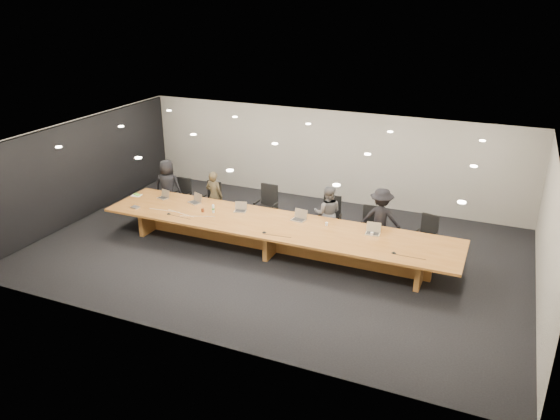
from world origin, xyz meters
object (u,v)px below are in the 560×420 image
object	(u,v)px
laptop_e	(373,229)
av_box	(135,207)
laptop_c	(240,207)
amber_mug	(203,210)
person_c	(328,213)
laptop_d	(298,215)
mic_right	(394,253)
mic_left	(169,214)
person_a	(168,186)
person_d	(381,219)
chair_mid_right	(330,217)
laptop_b	(194,198)
mic_center	(264,232)
paper_cup_far	(372,234)
conference_table	(275,232)
laptop_a	(163,194)
chair_far_left	(182,195)
water_bottle	(213,209)
person_b	(214,196)
chair_right	(369,226)
paper_cup_near	(327,224)
chair_left	(211,200)
chair_mid_left	(266,206)
chair_far_right	(426,236)

from	to	relation	value
laptop_e	av_box	xyz separation A→B (m)	(-6.17, -0.84, -0.12)
laptop_c	amber_mug	distance (m)	0.97
laptop_c	person_c	bearing A→B (deg)	6.59
laptop_d	mic_right	size ratio (longest dim) A/B	3.03
mic_left	laptop_e	bearing A→B (deg)	9.46
mic_right	person_a	bearing A→B (deg)	166.80
person_d	chair_mid_right	bearing A→B (deg)	-8.64
laptop_b	av_box	distance (m)	1.56
laptop_e	mic_center	world-z (taller)	laptop_e
person_d	paper_cup_far	distance (m)	1.00
laptop_e	paper_cup_far	world-z (taller)	laptop_e
conference_table	laptop_a	size ratio (longest dim) A/B	30.95
laptop_e	chair_far_left	bearing A→B (deg)	165.66
water_bottle	person_b	bearing A→B (deg)	118.77
mic_center	mic_right	world-z (taller)	mic_right
conference_table	chair_right	world-z (taller)	chair_right
person_d	laptop_b	distance (m)	4.97
chair_mid_right	amber_mug	bearing A→B (deg)	-159.24
person_a	paper_cup_near	distance (m)	5.18
water_bottle	person_c	bearing A→B (deg)	23.15
chair_right	mic_left	bearing A→B (deg)	-160.33
conference_table	person_d	size ratio (longest dim) A/B	5.67
person_a	paper_cup_near	world-z (taller)	person_a
water_bottle	amber_mug	size ratio (longest dim) A/B	2.18
laptop_a	person_a	bearing A→B (deg)	128.95
chair_left	laptop_d	distance (m)	3.15
paper_cup_near	chair_far_left	bearing A→B (deg)	168.68
laptop_d	paper_cup_far	size ratio (longest dim) A/B	3.84
conference_table	mic_right	world-z (taller)	mic_right
laptop_e	person_c	bearing A→B (deg)	144.05
mic_right	paper_cup_near	bearing A→B (deg)	155.32
laptop_b	water_bottle	bearing A→B (deg)	-3.06
paper_cup_near	mic_center	bearing A→B (deg)	-141.33
chair_mid_right	person_d	distance (m)	1.39
person_a	mic_left	size ratio (longest dim) A/B	14.93
chair_left	laptop_e	bearing A→B (deg)	-7.17
av_box	person_d	bearing A→B (deg)	24.25
mic_right	chair_mid_left	bearing A→B (deg)	155.19
chair_mid_right	mic_left	bearing A→B (deg)	-157.59
chair_far_right	mic_left	size ratio (longest dim) A/B	9.75
chair_mid_right	laptop_a	bearing A→B (deg)	-172.09
chair_far_right	mic_center	world-z (taller)	chair_far_right
chair_right	laptop_c	size ratio (longest dim) A/B	3.32
chair_right	paper_cup_near	bearing A→B (deg)	-133.44
chair_mid_right	chair_far_right	distance (m)	2.48
av_box	person_a	bearing A→B (deg)	102.20
person_d	chair_right	bearing A→B (deg)	-15.97
person_b	mic_center	world-z (taller)	person_b
chair_far_left	person_d	distance (m)	5.92
laptop_b	laptop_e	world-z (taller)	laptop_e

